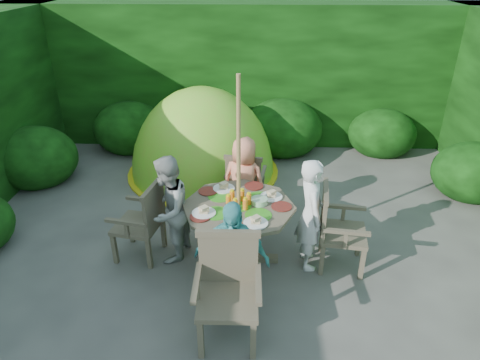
{
  "coord_description": "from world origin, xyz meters",
  "views": [
    {
      "loc": [
        0.11,
        -3.98,
        3.18
      ],
      "look_at": [
        -0.06,
        0.48,
        0.85
      ],
      "focal_mm": 32.0,
      "sensor_mm": 36.0,
      "label": 1
    }
  ],
  "objects_px": {
    "parasol_pole": "(239,177)",
    "child_front": "(232,259)",
    "garden_chair_back": "(245,182)",
    "patio_table": "(239,214)",
    "child_back": "(244,182)",
    "garden_chair_right": "(336,227)",
    "child_right": "(311,215)",
    "child_left": "(168,210)",
    "dome_tent": "(203,172)",
    "garden_chair_front": "(228,287)",
    "garden_chair_left": "(144,220)"
  },
  "relations": [
    {
      "from": "child_left",
      "to": "dome_tent",
      "type": "distance_m",
      "value": 2.36
    },
    {
      "from": "child_back",
      "to": "dome_tent",
      "type": "relative_size",
      "value": 0.42
    },
    {
      "from": "parasol_pole",
      "to": "child_front",
      "type": "bearing_deg",
      "value": -92.47
    },
    {
      "from": "dome_tent",
      "to": "child_left",
      "type": "bearing_deg",
      "value": -75.49
    },
    {
      "from": "garden_chair_right",
      "to": "child_right",
      "type": "height_order",
      "value": "child_right"
    },
    {
      "from": "garden_chair_right",
      "to": "child_back",
      "type": "xyz_separation_m",
      "value": [
        -1.06,
        0.84,
        0.1
      ]
    },
    {
      "from": "patio_table",
      "to": "garden_chair_front",
      "type": "bearing_deg",
      "value": -92.99
    },
    {
      "from": "child_left",
      "to": "child_back",
      "type": "bearing_deg",
      "value": 142.91
    },
    {
      "from": "garden_chair_right",
      "to": "child_front",
      "type": "height_order",
      "value": "child_front"
    },
    {
      "from": "dome_tent",
      "to": "garden_chair_right",
      "type": "bearing_deg",
      "value": -35.4
    },
    {
      "from": "child_right",
      "to": "parasol_pole",
      "type": "bearing_deg",
      "value": 81.43
    },
    {
      "from": "patio_table",
      "to": "dome_tent",
      "type": "relative_size",
      "value": 0.46
    },
    {
      "from": "child_right",
      "to": "child_left",
      "type": "bearing_deg",
      "value": 81.43
    },
    {
      "from": "child_left",
      "to": "dome_tent",
      "type": "xyz_separation_m",
      "value": [
        0.11,
        2.27,
        -0.64
      ]
    },
    {
      "from": "patio_table",
      "to": "child_front",
      "type": "xyz_separation_m",
      "value": [
        -0.04,
        -0.8,
        0.0
      ]
    },
    {
      "from": "garden_chair_right",
      "to": "dome_tent",
      "type": "xyz_separation_m",
      "value": [
        -1.78,
        2.34,
        -0.5
      ]
    },
    {
      "from": "parasol_pole",
      "to": "child_back",
      "type": "xyz_separation_m",
      "value": [
        0.03,
        0.8,
        -0.49
      ]
    },
    {
      "from": "patio_table",
      "to": "child_front",
      "type": "bearing_deg",
      "value": -92.78
    },
    {
      "from": "patio_table",
      "to": "child_back",
      "type": "relative_size",
      "value": 1.1
    },
    {
      "from": "parasol_pole",
      "to": "garden_chair_front",
      "type": "bearing_deg",
      "value": -92.76
    },
    {
      "from": "garden_chair_left",
      "to": "child_back",
      "type": "bearing_deg",
      "value": 134.96
    },
    {
      "from": "child_left",
      "to": "child_front",
      "type": "xyz_separation_m",
      "value": [
        0.76,
        -0.83,
        -0.02
      ]
    },
    {
      "from": "child_right",
      "to": "child_front",
      "type": "relative_size",
      "value": 1.06
    },
    {
      "from": "patio_table",
      "to": "child_right",
      "type": "distance_m",
      "value": 0.8
    },
    {
      "from": "child_left",
      "to": "child_front",
      "type": "distance_m",
      "value": 1.13
    },
    {
      "from": "garden_chair_front",
      "to": "dome_tent",
      "type": "xyz_separation_m",
      "value": [
        -0.64,
        3.39,
        -0.53
      ]
    },
    {
      "from": "child_right",
      "to": "child_left",
      "type": "xyz_separation_m",
      "value": [
        -1.6,
        0.07,
        -0.02
      ]
    },
    {
      "from": "garden_chair_back",
      "to": "garden_chair_right",
      "type": "bearing_deg",
      "value": 141.09
    },
    {
      "from": "child_front",
      "to": "garden_chair_front",
      "type": "bearing_deg",
      "value": -85.18
    },
    {
      "from": "garden_chair_left",
      "to": "dome_tent",
      "type": "relative_size",
      "value": 0.32
    },
    {
      "from": "child_front",
      "to": "child_left",
      "type": "bearing_deg",
      "value": 140.89
    },
    {
      "from": "garden_chair_front",
      "to": "child_right",
      "type": "bearing_deg",
      "value": 50.02
    },
    {
      "from": "garden_chair_back",
      "to": "child_back",
      "type": "bearing_deg",
      "value": 97.36
    },
    {
      "from": "garden_chair_left",
      "to": "child_left",
      "type": "bearing_deg",
      "value": 100.81
    },
    {
      "from": "child_right",
      "to": "dome_tent",
      "type": "xyz_separation_m",
      "value": [
        -1.49,
        2.34,
        -0.66
      ]
    },
    {
      "from": "child_back",
      "to": "child_front",
      "type": "xyz_separation_m",
      "value": [
        -0.07,
        -1.6,
        0.02
      ]
    },
    {
      "from": "garden_chair_right",
      "to": "child_right",
      "type": "xyz_separation_m",
      "value": [
        -0.3,
        0.01,
        0.16
      ]
    },
    {
      "from": "dome_tent",
      "to": "child_back",
      "type": "bearing_deg",
      "value": -47.03
    },
    {
      "from": "garden_chair_back",
      "to": "child_front",
      "type": "distance_m",
      "value": 1.91
    },
    {
      "from": "parasol_pole",
      "to": "child_front",
      "type": "height_order",
      "value": "parasol_pole"
    },
    {
      "from": "parasol_pole",
      "to": "garden_chair_front",
      "type": "relative_size",
      "value": 2.22
    },
    {
      "from": "parasol_pole",
      "to": "child_right",
      "type": "xyz_separation_m",
      "value": [
        0.8,
        -0.03,
        -0.44
      ]
    },
    {
      "from": "patio_table",
      "to": "child_front",
      "type": "height_order",
      "value": "child_front"
    },
    {
      "from": "parasol_pole",
      "to": "garden_chair_back",
      "type": "height_order",
      "value": "parasol_pole"
    },
    {
      "from": "garden_chair_back",
      "to": "child_right",
      "type": "relative_size",
      "value": 0.65
    },
    {
      "from": "garden_chair_right",
      "to": "child_back",
      "type": "relative_size",
      "value": 0.77
    },
    {
      "from": "patio_table",
      "to": "garden_chair_front",
      "type": "height_order",
      "value": "garden_chair_front"
    },
    {
      "from": "child_back",
      "to": "garden_chair_back",
      "type": "bearing_deg",
      "value": -70.83
    },
    {
      "from": "parasol_pole",
      "to": "garden_chair_left",
      "type": "bearing_deg",
      "value": 178.16
    },
    {
      "from": "garden_chair_front",
      "to": "garden_chair_left",
      "type": "bearing_deg",
      "value": 131.78
    }
  ]
}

